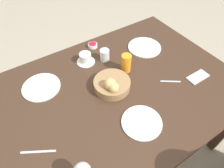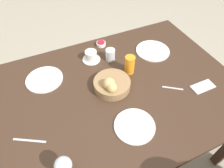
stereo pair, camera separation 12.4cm
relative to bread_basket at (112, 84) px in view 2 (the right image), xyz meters
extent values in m
plane|color=#A89E89|center=(-0.03, 0.02, -0.81)|extent=(10.00, 10.00, 0.00)
cube|color=#3D281C|center=(-0.03, 0.02, -0.05)|extent=(1.54, 1.09, 0.03)
cube|color=#3D281C|center=(-0.75, -0.48, -0.44)|extent=(0.06, 0.06, 0.74)
cube|color=#3D281C|center=(0.69, -0.48, -0.44)|extent=(0.06, 0.06, 0.74)
cylinder|color=#99754C|center=(-0.01, -0.01, -0.01)|extent=(0.23, 0.23, 0.05)
sphere|color=tan|center=(0.02, 0.05, 0.04)|extent=(0.06, 0.06, 0.06)
sphere|color=tan|center=(0.03, 0.02, 0.04)|extent=(0.07, 0.07, 0.07)
cylinder|color=white|center=(-0.43, -0.21, -0.03)|extent=(0.25, 0.25, 0.01)
cylinder|color=white|center=(0.37, -0.25, -0.03)|extent=(0.24, 0.24, 0.01)
cylinder|color=white|center=(0.00, 0.30, -0.03)|extent=(0.22, 0.22, 0.01)
cylinder|color=orange|center=(-0.17, -0.09, 0.03)|extent=(0.07, 0.07, 0.13)
cylinder|color=silver|center=(-0.11, -0.26, 0.01)|extent=(0.07, 0.07, 0.09)
sphere|color=silver|center=(0.40, 0.39, 0.08)|extent=(0.08, 0.08, 0.08)
cylinder|color=white|center=(0.02, -0.31, -0.03)|extent=(0.13, 0.13, 0.01)
cylinder|color=white|center=(0.02, -0.31, 0.00)|extent=(0.08, 0.08, 0.07)
cylinder|color=white|center=(-0.11, -0.43, -0.02)|extent=(0.07, 0.07, 0.03)
cylinder|color=#A3192D|center=(-0.11, -0.43, -0.01)|extent=(0.06, 0.06, 0.00)
cube|color=#B7B7BC|center=(0.53, 0.15, -0.04)|extent=(0.16, 0.10, 0.00)
cube|color=#B7B7BC|center=(-0.35, 0.16, -0.04)|extent=(0.11, 0.08, 0.00)
cube|color=silver|center=(-0.53, 0.23, -0.03)|extent=(0.15, 0.07, 0.01)
camera|label=1|loc=(0.45, 0.68, 0.92)|focal=32.00mm
camera|label=2|loc=(0.34, 0.74, 0.92)|focal=32.00mm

